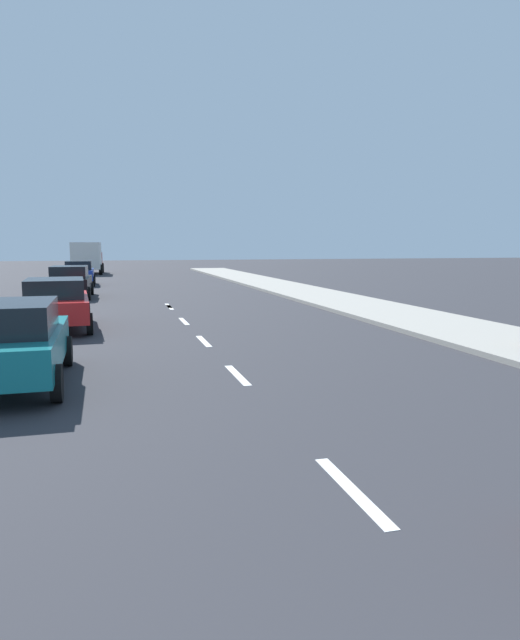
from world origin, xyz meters
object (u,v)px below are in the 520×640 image
Objects in this scene: parked_car_black at (70,281)px; delivery_truck at (87,257)px; parked_car_red at (56,302)px; parked_car_teal at (9,341)px; parked_car_blue at (79,272)px.

parked_car_black is 0.71× the size of delivery_truck.
parked_car_red is 0.73× the size of delivery_truck.
parked_car_red is at bearing 87.86° from parked_car_teal.
parked_car_black is (-0.03, 18.04, 0.00)m from parked_car_teal.
parked_car_blue is at bearing 91.23° from parked_car_black.
parked_car_black is 8.94m from parked_car_blue.
parked_car_black is 23.61m from delivery_truck.
parked_car_red is at bearing -87.40° from parked_car_black.
parked_car_red is 1.09× the size of parked_car_blue.
parked_car_blue is (0.01, 8.94, -0.00)m from parked_car_black.
parked_car_teal is 7.22m from parked_car_red.
parked_car_teal is at bearing -90.35° from parked_car_blue.
parked_car_teal is at bearing -88.59° from delivery_truck.
parked_car_teal is 26.99m from parked_car_blue.
delivery_truck is (0.03, 14.65, 0.67)m from parked_car_blue.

